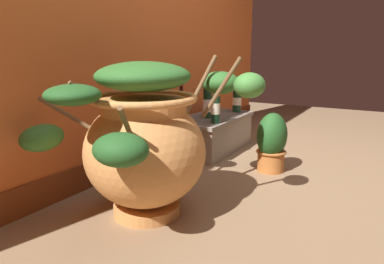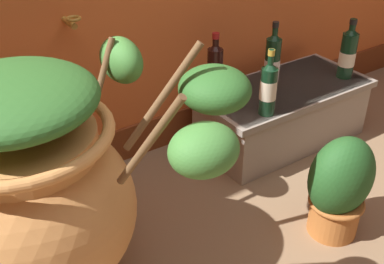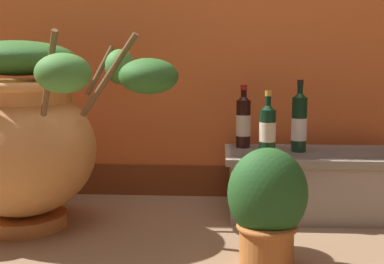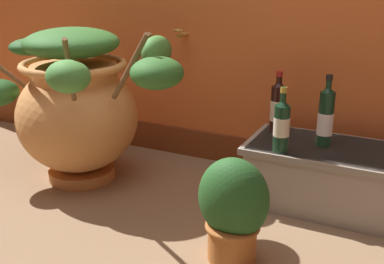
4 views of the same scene
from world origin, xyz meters
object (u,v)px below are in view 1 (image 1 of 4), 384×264
at_px(terracotta_urn, 146,137).
at_px(wine_bottle_middle, 216,107).
at_px(wine_bottle_right, 237,97).
at_px(wine_bottle_left, 207,101).
at_px(wine_bottle_back, 181,105).
at_px(potted_shrub, 272,142).

relative_size(terracotta_urn, wine_bottle_middle, 3.95).
xyz_separation_m(terracotta_urn, wine_bottle_middle, (1.02, 0.12, 0.00)).
height_order(terracotta_urn, wine_bottle_middle, terracotta_urn).
bearing_deg(wine_bottle_right, wine_bottle_left, 167.30).
relative_size(wine_bottle_back, potted_shrub, 0.73).
relative_size(wine_bottle_right, wine_bottle_back, 0.96).
distance_m(wine_bottle_back, potted_shrub, 0.74).
xyz_separation_m(wine_bottle_left, wine_bottle_middle, (-0.16, -0.15, -0.01)).
height_order(wine_bottle_left, wine_bottle_back, wine_bottle_left).
xyz_separation_m(wine_bottle_middle, wine_bottle_right, (0.56, 0.06, 0.00)).
bearing_deg(wine_bottle_left, wine_bottle_middle, -135.72).
relative_size(terracotta_urn, wine_bottle_right, 3.93).
height_order(terracotta_urn, potted_shrub, terracotta_urn).
bearing_deg(wine_bottle_left, wine_bottle_right, -12.70).
xyz_separation_m(wine_bottle_right, wine_bottle_back, (-0.65, 0.18, 0.00)).
bearing_deg(potted_shrub, wine_bottle_back, 94.24).
xyz_separation_m(wine_bottle_left, wine_bottle_right, (0.40, -0.09, -0.01)).
xyz_separation_m(wine_bottle_right, potted_shrub, (-0.60, -0.52, -0.21)).
bearing_deg(wine_bottle_left, wine_bottle_back, 159.38).
distance_m(terracotta_urn, wine_bottle_middle, 1.03).
relative_size(wine_bottle_middle, wine_bottle_right, 1.00).
bearing_deg(wine_bottle_middle, wine_bottle_right, 6.45).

